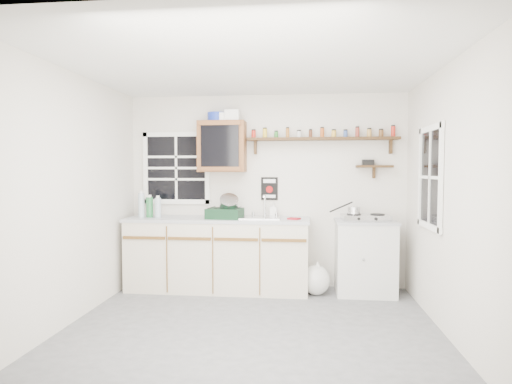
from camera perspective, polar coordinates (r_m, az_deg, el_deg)
room at (r=4.03m, az=-0.64°, el=-0.97°), size 3.64×3.24×2.54m
main_cabinet at (r=5.50m, az=-5.12°, el=-8.20°), size 2.31×0.63×0.92m
right_cabinet at (r=5.48m, az=14.32°, el=-8.38°), size 0.73×0.57×0.91m
sink at (r=5.36m, az=0.51°, el=-3.41°), size 0.52×0.44×0.29m
upper_cabinet at (r=5.54m, az=-4.54°, el=6.05°), size 0.60×0.32×0.65m
upper_cabinet_clutter at (r=5.57m, az=-4.49°, el=10.00°), size 0.41×0.24×0.14m
spice_shelf at (r=5.53m, az=8.90°, el=7.14°), size 1.91×0.18×0.35m
secondary_shelf at (r=5.59m, az=15.26°, el=3.38°), size 0.45×0.16×0.24m
warning_sign at (r=5.60m, az=1.80°, el=0.45°), size 0.22×0.02×0.30m
window_back at (r=5.83m, az=-10.57°, el=3.16°), size 0.93×0.03×0.98m
window_right at (r=4.73m, az=22.24°, el=1.82°), size 0.03×0.78×1.08m
water_bottles at (r=5.63m, az=-14.06°, el=-1.86°), size 0.29×0.11×0.34m
dish_rack at (r=5.34m, az=-4.01°, el=-2.46°), size 0.46×0.37×0.32m
soap_bottle at (r=5.55m, az=2.34°, el=-2.33°), size 0.09×0.09×0.19m
rag at (r=5.26m, az=5.10°, el=-3.56°), size 0.17×0.16×0.02m
hotplate at (r=5.39m, az=14.40°, el=-3.29°), size 0.59×0.35×0.08m
saucepan at (r=5.36m, az=12.84°, el=-2.43°), size 0.36×0.21×0.16m
trash_bag at (r=5.37m, az=7.99°, el=-11.50°), size 0.38×0.35×0.44m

